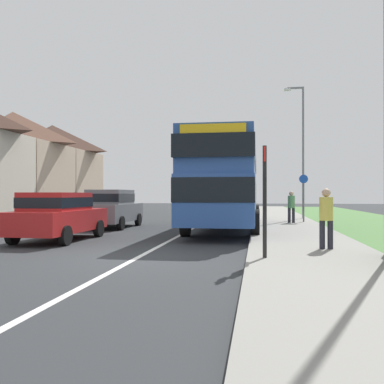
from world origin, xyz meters
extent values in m
plane|color=#2D3033|center=(0.00, 0.00, 0.00)|extent=(120.00, 120.00, 0.00)
cube|color=silver|center=(0.00, 8.00, 0.00)|extent=(0.14, 60.00, 0.01)
cube|color=gray|center=(4.20, 6.00, 0.06)|extent=(3.20, 68.00, 0.12)
cube|color=#284C93|center=(1.51, 8.28, 1.32)|extent=(2.50, 11.12, 1.65)
cube|color=#284C93|center=(1.51, 8.28, 2.92)|extent=(2.45, 10.89, 1.55)
cube|color=black|center=(1.51, 8.28, 1.65)|extent=(2.53, 11.17, 0.76)
cube|color=black|center=(1.51, 8.28, 3.00)|extent=(2.53, 11.17, 0.72)
cube|color=gold|center=(1.51, 2.78, 3.42)|extent=(2.00, 0.08, 0.44)
cylinder|color=black|center=(0.26, 11.73, 0.50)|extent=(0.30, 1.00, 1.00)
cylinder|color=black|center=(2.76, 11.73, 0.50)|extent=(0.30, 1.00, 1.00)
cylinder|color=black|center=(0.26, 5.22, 0.50)|extent=(0.30, 1.00, 1.00)
cylinder|color=black|center=(2.76, 5.22, 0.50)|extent=(0.30, 1.00, 1.00)
cube|color=#B21E1E|center=(-3.61, 3.22, 0.65)|extent=(1.71, 4.24, 0.70)
cube|color=#B21E1E|center=(-3.61, 3.01, 1.29)|extent=(1.51, 2.33, 0.57)
cube|color=black|center=(-3.61, 3.01, 1.26)|extent=(1.54, 2.36, 0.32)
cylinder|color=black|center=(-4.45, 4.54, 0.30)|extent=(0.20, 0.60, 0.60)
cylinder|color=black|center=(-2.77, 4.54, 0.30)|extent=(0.20, 0.60, 0.60)
cylinder|color=black|center=(-4.45, 1.91, 0.30)|extent=(0.20, 0.60, 0.60)
cylinder|color=black|center=(-2.77, 1.91, 0.30)|extent=(0.20, 0.60, 0.60)
cube|color=slate|center=(-3.72, 8.61, 0.69)|extent=(1.74, 4.21, 0.78)
cube|color=slate|center=(-3.72, 8.40, 1.40)|extent=(1.53, 2.32, 0.64)
cube|color=black|center=(-3.72, 8.40, 1.37)|extent=(1.56, 2.34, 0.36)
cylinder|color=black|center=(-4.57, 9.92, 0.30)|extent=(0.20, 0.60, 0.60)
cylinder|color=black|center=(-2.87, 9.92, 0.30)|extent=(0.20, 0.60, 0.60)
cylinder|color=black|center=(-4.57, 7.31, 0.30)|extent=(0.20, 0.60, 0.60)
cylinder|color=black|center=(-2.87, 7.31, 0.30)|extent=(0.20, 0.60, 0.60)
cylinder|color=#23232D|center=(4.48, 1.41, 0.42)|extent=(0.14, 0.14, 0.85)
cylinder|color=#23232D|center=(4.68, 1.41, 0.42)|extent=(0.14, 0.14, 0.85)
cylinder|color=#D1C14C|center=(4.58, 1.41, 1.15)|extent=(0.34, 0.34, 0.60)
sphere|color=tan|center=(4.58, 1.41, 1.56)|extent=(0.22, 0.22, 0.22)
cylinder|color=#23232D|center=(4.38, 11.40, 0.42)|extent=(0.14, 0.14, 0.85)
cylinder|color=#23232D|center=(4.58, 11.40, 0.42)|extent=(0.14, 0.14, 0.85)
cylinder|color=#518C56|center=(4.48, 11.40, 1.15)|extent=(0.34, 0.34, 0.60)
sphere|color=tan|center=(4.48, 11.40, 1.56)|extent=(0.22, 0.22, 0.22)
cylinder|color=black|center=(3.00, -0.33, 1.30)|extent=(0.09, 0.09, 2.60)
cube|color=red|center=(3.00, -0.33, 2.40)|extent=(0.04, 0.44, 0.32)
cube|color=black|center=(3.00, -0.31, 1.55)|extent=(0.06, 0.52, 0.68)
cylinder|color=slate|center=(5.15, 12.19, 1.05)|extent=(0.08, 0.08, 2.10)
cylinder|color=blue|center=(5.15, 12.19, 2.30)|extent=(0.44, 0.03, 0.44)
cylinder|color=slate|center=(5.48, 15.51, 3.91)|extent=(0.12, 0.12, 7.82)
cube|color=slate|center=(5.03, 15.51, 7.77)|extent=(0.90, 0.10, 0.10)
cube|color=silver|center=(4.58, 15.51, 7.70)|extent=(0.36, 0.20, 0.14)
cube|color=#C1A88E|center=(-14.64, 18.14, 2.56)|extent=(7.01, 5.78, 5.12)
pyramid|color=brown|center=(-14.64, 18.14, 6.30)|extent=(7.01, 5.78, 2.36)
cube|color=#C1A88E|center=(-14.64, 24.05, 2.56)|extent=(7.01, 5.78, 5.12)
pyramid|color=#4C3328|center=(-14.64, 24.05, 6.30)|extent=(7.01, 5.78, 2.36)
camera|label=1|loc=(2.85, -9.76, 1.52)|focal=39.32mm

